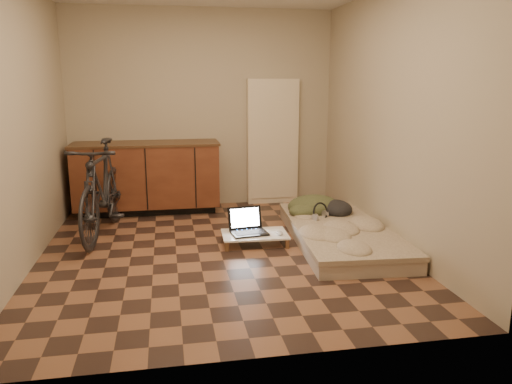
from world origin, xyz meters
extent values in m
cube|color=brown|center=(0.00, 0.00, 0.00)|extent=(3.50, 4.00, 0.00)
cube|color=tan|center=(0.00, 2.00, 1.30)|extent=(3.50, 0.00, 2.60)
cube|color=tan|center=(0.00, -2.00, 1.30)|extent=(3.50, 0.00, 2.60)
cube|color=tan|center=(-1.75, 0.00, 1.30)|extent=(0.00, 4.00, 2.60)
cube|color=tan|center=(1.75, 0.00, 1.30)|extent=(0.00, 4.00, 2.60)
cube|color=black|center=(-0.75, 1.74, 0.05)|extent=(1.70, 0.48, 0.10)
cube|color=#4F2416|center=(-0.75, 1.70, 0.49)|extent=(1.80, 0.60, 0.78)
cube|color=#442B19|center=(-0.75, 1.70, 0.90)|extent=(1.84, 0.62, 0.03)
cube|color=beige|center=(0.95, 1.94, 0.85)|extent=(0.70, 0.10, 1.70)
imported|color=black|center=(-1.20, 0.76, 0.58)|extent=(0.75, 1.84, 1.16)
cube|color=#B3A28F|center=(1.30, 0.09, 0.06)|extent=(1.10, 2.11, 0.13)
cube|color=#C1AE94|center=(1.30, 0.09, 0.15)|extent=(1.12, 2.13, 0.05)
cube|color=brown|center=(0.07, 0.01, 0.05)|extent=(0.04, 0.04, 0.09)
cube|color=brown|center=(0.08, 0.38, 0.05)|extent=(0.04, 0.04, 0.09)
cube|color=brown|center=(0.69, -0.02, 0.05)|extent=(0.04, 0.04, 0.09)
cube|color=brown|center=(0.70, 0.36, 0.05)|extent=(0.04, 0.04, 0.09)
cube|color=white|center=(0.38, 0.18, 0.10)|extent=(0.70, 0.46, 0.02)
cube|color=black|center=(0.33, 0.18, 0.12)|extent=(0.40, 0.31, 0.02)
cube|color=black|center=(0.30, 0.34, 0.25)|extent=(0.37, 0.12, 0.23)
cube|color=white|center=(0.30, 0.34, 0.25)|extent=(0.31, 0.09, 0.19)
ellipsoid|color=silver|center=(0.63, 0.09, 0.13)|extent=(0.08, 0.12, 0.04)
camera|label=1|loc=(-0.49, -4.74, 1.68)|focal=35.00mm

